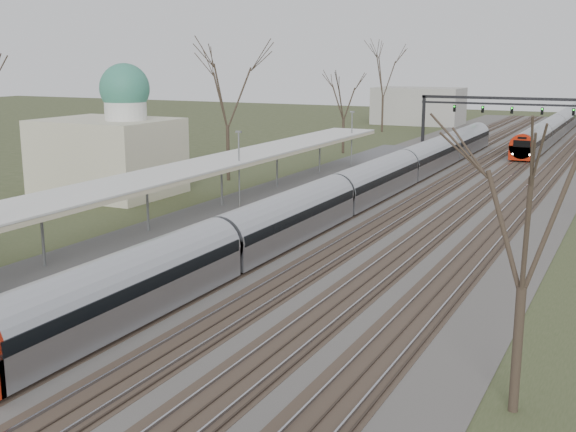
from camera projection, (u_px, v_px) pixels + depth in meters
name	position (u px, v px, depth m)	size (l,w,h in m)	color
track_bed	(441.00, 183.00, 62.63)	(24.00, 160.00, 0.22)	#474442
platform	(248.00, 204.00, 51.28)	(3.50, 69.00, 1.00)	#9E9B93
canopy	(213.00, 164.00, 46.59)	(4.10, 50.00, 3.11)	slate
dome_building	(110.00, 149.00, 56.53)	(10.00, 8.00, 10.30)	beige
signal_gantry	(506.00, 106.00, 87.83)	(21.00, 0.59, 6.08)	black
tree_west_far	(227.00, 89.00, 62.31)	(5.50, 5.50, 11.33)	#2D231C
tree_east_near	(528.00, 203.00, 20.72)	(4.50, 4.50, 9.27)	#2D231C
train_near	(373.00, 181.00, 55.08)	(2.62, 75.21, 3.05)	#999BA2
train_far	(562.00, 122.00, 106.96)	(2.62, 75.21, 3.05)	#999BA2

